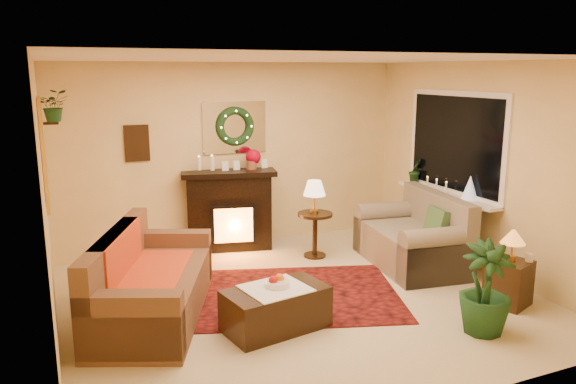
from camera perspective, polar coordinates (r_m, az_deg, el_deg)
name	(u,v)px	position (r m, az deg, el deg)	size (l,w,h in m)	color
floor	(301,299)	(6.34, 1.29, -10.83)	(5.00, 5.00, 0.00)	beige
ceiling	(302,59)	(5.84, 1.41, 13.36)	(5.00, 5.00, 0.00)	white
wall_back	(235,156)	(8.02, -5.44, 3.69)	(5.00, 5.00, 0.00)	#EFD88C
wall_front	(436,243)	(4.09, 14.77, -5.05)	(5.00, 5.00, 0.00)	#EFD88C
wall_left	(46,207)	(5.42, -23.38, -1.41)	(4.50, 4.50, 0.00)	#EFD88C
wall_right	(485,169)	(7.35, 19.34, 2.27)	(4.50, 4.50, 0.00)	#EFD88C
area_rug	(294,295)	(6.45, 0.65, -10.38)	(2.33, 1.74, 0.01)	#4F0F03
sofa	(154,276)	(5.95, -13.47, -8.31)	(0.92, 2.08, 0.90)	brown
red_throw	(148,269)	(6.09, -14.04, -7.62)	(0.76, 1.24, 0.02)	#B04424
fireplace	(229,211)	(7.92, -6.01, -1.96)	(1.16, 0.37, 1.06)	black
poinsettia	(253,157)	(7.89, -3.55, 3.58)	(0.21, 0.21, 0.21)	#A5001C
mantel_candle_a	(199,164)	(7.65, -9.02, 2.87)	(0.06, 0.06, 0.18)	white
mantel_candle_b	(212,163)	(7.66, -7.71, 2.93)	(0.06, 0.06, 0.19)	silver
mantel_mirror	(235,128)	(7.95, -5.45, 6.52)	(0.92, 0.02, 0.72)	white
wreath	(235,126)	(7.91, -5.36, 6.64)	(0.55, 0.55, 0.11)	#194719
wall_art	(137,143)	(7.66, -15.10, 4.81)	(0.32, 0.03, 0.48)	#381E11
gold_mirror	(43,152)	(5.64, -23.60, 3.72)	(0.03, 0.84, 1.00)	gold
hanging_plant	(55,121)	(6.37, -22.55, 6.67)	(0.33, 0.28, 0.36)	#194719
loveseat	(411,234)	(7.45, 12.36, -4.16)	(0.93, 1.61, 0.93)	#7A6455
window_frame	(455,143)	(7.71, 16.62, 4.77)	(0.03, 1.86, 1.36)	white
window_glass	(454,143)	(7.70, 16.54, 4.76)	(0.02, 1.70, 1.22)	black
window_sill	(446,194)	(7.76, 15.72, -0.24)	(0.22, 1.86, 0.04)	white
mini_tree	(470,188)	(7.44, 18.00, 0.43)	(0.20, 0.20, 0.31)	silver
sill_plant	(416,170)	(8.31, 12.83, 2.23)	(0.26, 0.21, 0.47)	#204F20
side_table_round	(315,234)	(7.62, 2.76, -4.24)	(0.47, 0.47, 0.61)	#54291C
lamp_cream	(314,194)	(7.46, 2.69, -0.20)	(0.30, 0.30, 0.46)	beige
end_table_square	(508,281)	(6.56, 21.48, -8.38)	(0.40, 0.40, 0.50)	#482E1C
lamp_tiffany	(513,238)	(6.43, 21.90, -4.38)	(0.26, 0.26, 0.38)	#FBAA40
coffee_table	(276,309)	(5.60, -1.26, -11.76)	(0.99, 0.54, 0.42)	#362310
fruit_bowl	(277,284)	(5.55, -1.11, -9.29)	(0.25, 0.25, 0.06)	white
floor_palm	(485,288)	(5.75, 19.41, -9.22)	(1.51, 1.51, 2.70)	#234C2A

